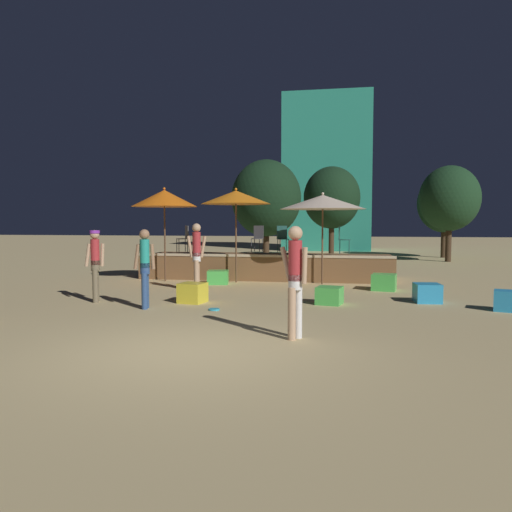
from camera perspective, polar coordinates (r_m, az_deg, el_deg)
ground_plane at (r=7.46m, az=-7.86°, el=-10.72°), size 120.00×120.00×0.00m
wooden_deck at (r=16.88m, az=1.27°, el=-1.17°), size 8.26×2.32×0.86m
patio_umbrella_0 at (r=16.12m, az=-10.43°, el=6.49°), size 2.07×2.07×2.98m
patio_umbrella_1 at (r=15.23m, az=7.64°, el=6.12°), size 2.60×2.60×2.78m
patio_umbrella_2 at (r=15.54m, az=-2.31°, el=6.71°), size 2.16×2.16×2.94m
cube_seat_0 at (r=15.25m, az=-4.37°, el=-2.43°), size 0.73×0.73×0.41m
cube_seat_1 at (r=11.78m, az=-7.26°, el=-4.19°), size 0.64×0.64×0.46m
cube_seat_2 at (r=12.38m, az=18.99°, el=-4.02°), size 0.62×0.62×0.44m
cube_seat_3 at (r=14.25m, az=14.42°, el=-2.91°), size 0.74×0.74×0.45m
cube_seat_4 at (r=11.83m, az=26.61°, el=-4.59°), size 0.55×0.55×0.44m
cube_seat_5 at (r=11.60m, az=8.39°, el=-4.48°), size 0.65×0.65×0.40m
person_0 at (r=12.28m, az=-17.90°, el=-0.64°), size 0.46×0.28×1.70m
person_2 at (r=11.06m, az=-12.59°, el=-1.08°), size 0.48×0.29×1.73m
person_3 at (r=7.99m, az=4.50°, el=-2.38°), size 0.50×0.32×1.82m
person_4 at (r=13.59m, az=-6.80°, el=0.27°), size 0.55×0.31×1.85m
bistro_chair_0 at (r=16.39m, az=9.77°, el=2.17°), size 0.40×0.40×0.90m
bistro_chair_1 at (r=17.35m, az=-8.16°, el=2.28°), size 0.47×0.47×0.90m
bistro_chair_2 at (r=17.36m, az=0.21°, el=2.32°), size 0.41×0.42×0.90m
bistro_chair_3 at (r=16.95m, az=3.05°, el=2.27°), size 0.44×0.45×0.90m
frisbee_disc at (r=10.75m, az=-4.81°, el=-6.10°), size 0.24×0.24×0.03m
background_tree_0 at (r=26.44m, az=8.65°, el=6.59°), size 2.94×2.94×4.78m
background_tree_1 at (r=28.41m, az=20.74°, el=5.63°), size 2.81×2.81×4.43m
background_tree_2 at (r=25.47m, az=21.25°, el=6.14°), size 2.81×2.81×4.56m
background_tree_3 at (r=22.95m, az=1.18°, el=6.60°), size 3.19×3.19×4.73m
distant_building at (r=34.90m, az=8.15°, el=9.25°), size 5.82×4.16×10.35m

